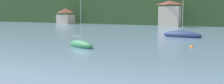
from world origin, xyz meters
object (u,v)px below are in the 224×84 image
at_px(shore_building_west, 66,16).
at_px(mooring_buoy_far, 191,47).
at_px(sailboat_far_8, 81,45).
at_px(sailboat_far_7, 182,35).
at_px(shore_building_westcentral, 170,14).

xyz_separation_m(shore_building_west, mooring_buoy_far, (62.73, -52.38, -3.20)).
relative_size(shore_building_west, sailboat_far_8, 0.77).
bearing_deg(sailboat_far_7, sailboat_far_8, -102.25).
xyz_separation_m(sailboat_far_7, sailboat_far_8, (-9.81, -23.27, -0.08)).
height_order(sailboat_far_8, mooring_buoy_far, sailboat_far_8).
height_order(shore_building_westcentral, sailboat_far_7, sailboat_far_7).
bearing_deg(shore_building_westcentral, sailboat_far_7, -70.52).
height_order(sailboat_far_7, mooring_buoy_far, sailboat_far_7).
xyz_separation_m(sailboat_far_7, mooring_buoy_far, (4.97, -15.42, -0.42)).
bearing_deg(mooring_buoy_far, shore_building_west, 140.14).
xyz_separation_m(shore_building_westcentral, mooring_buoy_far, (17.78, -51.63, -4.35)).
bearing_deg(mooring_buoy_far, sailboat_far_7, 107.88).
relative_size(shore_building_west, mooring_buoy_far, 11.56).
relative_size(shore_building_westcentral, sailboat_far_8, 1.06).
distance_m(shore_building_west, sailboat_far_7, 68.62).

